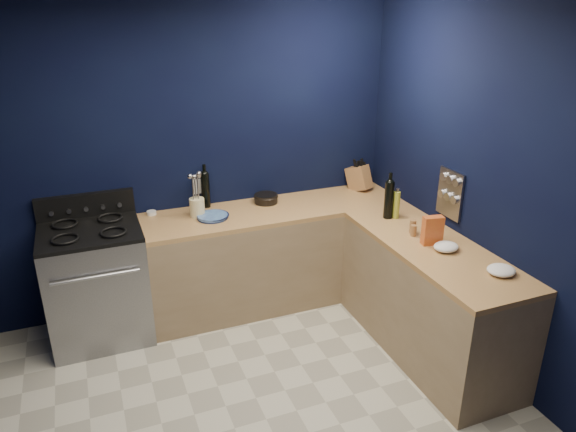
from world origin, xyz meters
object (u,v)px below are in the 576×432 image
plate_stack (212,217)px  crouton_bag (432,231)px  utensil_crock (197,207)px  knife_block (359,178)px  gas_range (98,285)px

plate_stack → crouton_bag: bearing=-37.9°
utensil_crock → crouton_bag: (1.50, -1.18, 0.03)m
knife_block → plate_stack: bearing=162.7°
utensil_crock → crouton_bag: crouton_bag is taller
gas_range → utensil_crock: (0.86, 0.08, 0.52)m
crouton_bag → plate_stack: bearing=152.4°
plate_stack → knife_block: knife_block is taller
knife_block → crouton_bag: bearing=-118.7°
plate_stack → utensil_crock: bearing=138.8°
gas_range → plate_stack: size_ratio=3.65×
gas_range → crouton_bag: crouton_bag is taller
crouton_bag → utensil_crock: bearing=152.2°
gas_range → plate_stack: plate_stack is taller
gas_range → utensil_crock: utensil_crock is taller
utensil_crock → knife_block: bearing=3.9°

